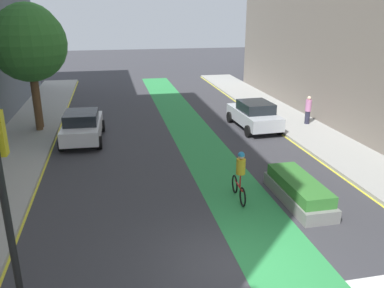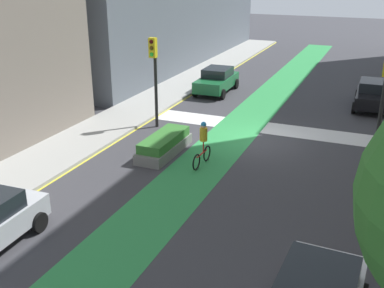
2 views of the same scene
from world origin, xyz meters
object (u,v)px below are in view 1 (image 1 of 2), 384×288
(car_white_left_far, at_px, (82,126))
(car_silver_right_far, at_px, (254,115))
(median_planter, at_px, (299,191))
(cyclist_in_lane, at_px, (240,175))
(street_tree_near, at_px, (29,36))
(traffic_signal_near_left, at_px, (2,175))
(street_tree_far, at_px, (28,44))
(pedestrian_sidewalk_right_a, at_px, (308,110))

(car_white_left_far, relative_size, car_silver_right_far, 1.00)
(car_silver_right_far, height_order, median_planter, car_silver_right_far)
(cyclist_in_lane, distance_m, median_planter, 2.16)
(car_silver_right_far, distance_m, street_tree_near, 12.82)
(car_silver_right_far, relative_size, street_tree_near, 0.64)
(cyclist_in_lane, bearing_deg, street_tree_near, 128.00)
(median_planter, bearing_deg, traffic_signal_near_left, -159.73)
(car_silver_right_far, distance_m, cyclist_in_lane, 9.03)
(car_white_left_far, relative_size, street_tree_near, 0.64)
(street_tree_far, bearing_deg, street_tree_near, 92.73)
(car_white_left_far, xyz_separation_m, cyclist_in_lane, (5.76, -7.96, 0.17))
(street_tree_near, bearing_deg, pedestrian_sidewalk_right_a, -9.35)
(traffic_signal_near_left, bearing_deg, pedestrian_sidewalk_right_a, 41.29)
(cyclist_in_lane, bearing_deg, traffic_signal_near_left, -150.75)
(car_white_left_far, relative_size, pedestrian_sidewalk_right_a, 2.64)
(car_white_left_far, xyz_separation_m, pedestrian_sidewalk_right_a, (12.57, 0.10, 0.17))
(pedestrian_sidewalk_right_a, xyz_separation_m, street_tree_near, (-15.04, 2.48, 4.14))
(pedestrian_sidewalk_right_a, bearing_deg, street_tree_near, 170.65)
(pedestrian_sidewalk_right_a, bearing_deg, traffic_signal_near_left, -138.71)
(pedestrian_sidewalk_right_a, relative_size, median_planter, 0.47)
(cyclist_in_lane, height_order, street_tree_far, street_tree_far)
(car_white_left_far, height_order, median_planter, car_white_left_far)
(traffic_signal_near_left, height_order, car_silver_right_far, traffic_signal_near_left)
(car_white_left_far, height_order, street_tree_far, street_tree_far)
(car_white_left_far, distance_m, street_tree_near, 5.60)
(car_white_left_far, bearing_deg, street_tree_near, 133.80)
(car_silver_right_far, height_order, pedestrian_sidewalk_right_a, pedestrian_sidewalk_right_a)
(cyclist_in_lane, height_order, street_tree_near, street_tree_near)
(car_white_left_far, bearing_deg, cyclist_in_lane, -54.10)
(car_silver_right_far, xyz_separation_m, street_tree_near, (-11.86, 2.27, 4.31))
(cyclist_in_lane, relative_size, median_planter, 0.54)
(pedestrian_sidewalk_right_a, height_order, street_tree_near, street_tree_near)
(street_tree_near, distance_m, median_planter, 15.79)
(car_silver_right_far, relative_size, median_planter, 1.23)
(traffic_signal_near_left, distance_m, cyclist_in_lane, 7.84)
(pedestrian_sidewalk_right_a, height_order, median_planter, pedestrian_sidewalk_right_a)
(pedestrian_sidewalk_right_a, relative_size, street_tree_near, 0.24)
(cyclist_in_lane, height_order, pedestrian_sidewalk_right_a, cyclist_in_lane)
(traffic_signal_near_left, height_order, car_white_left_far, traffic_signal_near_left)
(traffic_signal_near_left, height_order, street_tree_near, street_tree_near)
(traffic_signal_near_left, xyz_separation_m, car_white_left_far, (0.81, 11.64, -2.34))
(traffic_signal_near_left, height_order, street_tree_far, street_tree_far)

